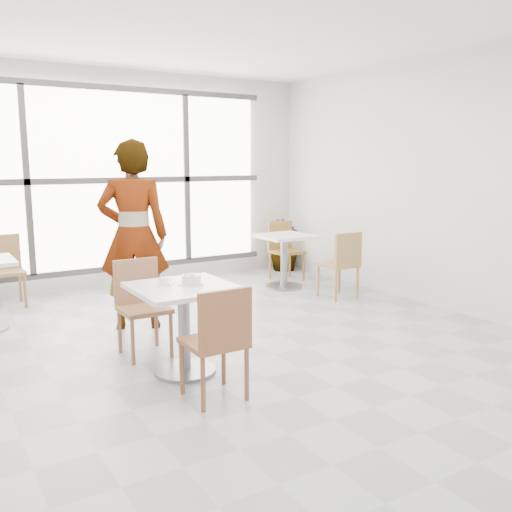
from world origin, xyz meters
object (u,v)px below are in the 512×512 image
oatmeal_bowl (191,279)px  person (133,236)px  chair_near (219,336)px  chair_far (141,300)px  bg_chair_left_far (4,266)px  main_table (184,312)px  plant_right (284,245)px  bg_table_right (284,253)px  bg_chair_right_far (284,246)px  coffee_cup (164,282)px  bg_chair_right_near (342,260)px

oatmeal_bowl → person: (0.02, 1.44, 0.20)m
chair_near → chair_far: bearing=-85.1°
bg_chair_left_far → chair_far: bearing=-71.6°
main_table → person: size_ratio=0.40×
bg_chair_left_far → plant_right: (4.17, 0.02, -0.09)m
bg_table_right → bg_chair_right_far: bg_chair_right_far is taller
oatmeal_bowl → plant_right: oatmeal_bowl is taller
main_table → chair_far: (-0.13, 0.66, -0.02)m
main_table → oatmeal_bowl: (0.08, 0.01, 0.27)m
person → bg_chair_right_far: person is taller
coffee_cup → plant_right: (3.34, 3.09, -0.37)m
chair_far → person: bearing=74.0°
bg_chair_left_far → plant_right: 4.17m
oatmeal_bowl → plant_right: (3.13, 3.17, -0.38)m
chair_near → plant_right: bearing=-130.1°
person → bg_chair_left_far: bearing=-36.0°
bg_table_right → bg_chair_left_far: bg_chair_left_far is taller
bg_chair_right_far → plant_right: bg_chair_right_far is taller
person → bg_table_right: person is taller
oatmeal_bowl → person: person is taller
bg_chair_right_far → coffee_cup: bearing=-139.3°
chair_near → bg_table_right: (2.52, 2.81, -0.01)m
bg_chair_left_far → bg_chair_right_near: bearing=-27.0°
chair_near → bg_chair_right_far: same height
bg_chair_left_far → bg_table_right: bearing=-16.0°
bg_chair_right_near → bg_chair_right_far: same height
bg_chair_right_near → plant_right: 1.97m
coffee_cup → bg_chair_right_near: 3.15m
main_table → bg_chair_left_far: bg_chair_left_far is taller
person → plant_right: size_ratio=2.39×
main_table → bg_chair_right_far: (2.82, 2.62, -0.02)m
plant_right → person: bearing=-150.9°
bg_chair_right_far → bg_chair_left_far: bearing=172.0°
oatmeal_bowl → plant_right: size_ratio=0.25×
bg_table_right → bg_chair_left_far: size_ratio=0.86×
main_table → coffee_cup: (-0.13, 0.08, 0.26)m
chair_near → person: 2.16m
oatmeal_bowl → bg_table_right: (2.43, 2.15, -0.31)m
person → coffee_cup: bearing=102.9°
bg_chair_left_far → bg_chair_right_far: bearing=-8.0°
chair_far → bg_chair_right_near: bearing=11.4°
person → bg_table_right: size_ratio=2.64×
main_table → coffee_cup: coffee_cup is taller
main_table → person: 1.52m
bg_chair_left_far → bg_chair_right_far: 3.82m
bg_chair_left_far → bg_chair_right_far: same height
bg_chair_left_far → chair_near: bearing=-76.1°
coffee_cup → bg_chair_right_far: bearing=40.7°
bg_chair_right_near → chair_near: bearing=34.1°
oatmeal_bowl → bg_table_right: oatmeal_bowl is taller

